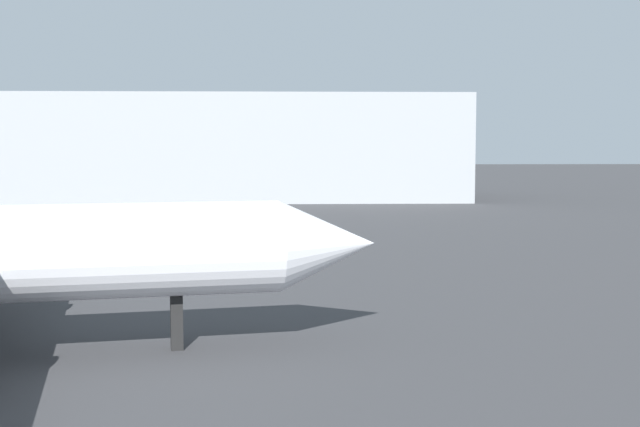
# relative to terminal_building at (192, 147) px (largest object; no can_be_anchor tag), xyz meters

# --- Properties ---
(terminal_building) EXTENTS (79.90, 25.87, 15.17)m
(terminal_building) POSITION_rel_terminal_building_xyz_m (0.00, 0.00, 0.00)
(terminal_building) COLOR #999EA3
(terminal_building) RESTS_ON ground_plane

